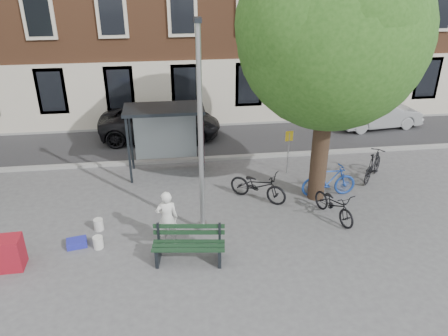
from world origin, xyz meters
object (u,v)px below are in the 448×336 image
object	(u,v)px
bike_b	(329,181)
notice_sign	(289,144)
bike_a	(258,185)
car_silver	(378,114)
painter	(167,218)
car_dark	(160,122)
bus_shelter	(175,124)
red_stand	(5,254)
bench	(189,246)
bike_c	(334,204)
bike_d	(373,165)
lamppost	(201,145)

from	to	relation	value
bike_b	notice_sign	distance (m)	2.20
bike_a	car_silver	size ratio (longest dim) A/B	0.50
painter	car_dark	xyz separation A→B (m)	(-0.19, 8.31, -0.10)
bike_b	car_dark	bearing A→B (deg)	41.72
bus_shelter	red_stand	xyz separation A→B (m)	(-4.67, -5.20, -1.47)
bench	car_dark	xyz separation A→B (m)	(-0.74, 9.15, 0.29)
bus_shelter	painter	xyz separation A→B (m)	(-0.43, -4.68, -1.07)
bike_c	bench	bearing A→B (deg)	-179.39
red_stand	bike_b	bearing A→B (deg)	15.27
bike_b	car_dark	distance (m)	8.40
bench	notice_sign	xyz separation A→B (m)	(4.01, 4.86, 0.73)
car_silver	notice_sign	bearing A→B (deg)	120.27
bike_d	lamppost	bearing A→B (deg)	63.00
bike_d	notice_sign	xyz separation A→B (m)	(-2.99, 0.88, 0.64)
car_silver	red_stand	xyz separation A→B (m)	(-14.38, -8.82, -0.22)
bike_a	bike_b	distance (m)	2.45
bike_b	painter	bearing A→B (deg)	110.39
bike_c	car_dark	bearing A→B (deg)	107.13
bus_shelter	bike_d	size ratio (longest dim) A/B	1.56
car_dark	notice_sign	size ratio (longest dim) A/B	3.16
bike_b	bike_d	xyz separation A→B (m)	(2.05, 1.01, -0.02)
car_dark	notice_sign	world-z (taller)	notice_sign
bike_a	bike_b	bearing A→B (deg)	-54.03
lamppost	bike_b	xyz separation A→B (m)	(4.45, 1.56, -2.21)
lamppost	car_silver	world-z (taller)	lamppost
bike_d	bench	bearing A→B (deg)	71.10
bike_b	red_stand	xyz separation A→B (m)	(-9.72, -2.65, -0.12)
bike_d	red_stand	world-z (taller)	bike_d
painter	bike_c	world-z (taller)	painter
lamppost	notice_sign	bearing A→B (deg)	44.46
bike_b	bike_d	bearing A→B (deg)	-64.60
red_stand	car_silver	bearing A→B (deg)	31.52
bike_d	notice_sign	bearing A→B (deg)	25.03
lamppost	car_silver	bearing A→B (deg)	40.29
lamppost	bike_c	world-z (taller)	lamppost
bike_b	bike_c	bearing A→B (deg)	166.26
bus_shelter	bike_a	distance (m)	3.87
painter	bike_d	distance (m)	8.17
bike_d	red_stand	size ratio (longest dim) A/B	2.04
lamppost	bike_d	distance (m)	7.34
bike_c	bike_a	bearing A→B (deg)	127.67
bus_shelter	bike_b	distance (m)	5.82
bus_shelter	car_dark	world-z (taller)	bus_shelter
bike_b	bike_c	size ratio (longest dim) A/B	1.02
bike_a	notice_sign	size ratio (longest dim) A/B	1.21
bench	bike_a	bearing A→B (deg)	57.82
bike_c	red_stand	size ratio (longest dim) A/B	2.06
car_dark	bus_shelter	bearing A→B (deg)	-168.31
car_silver	car_dark	bearing A→B (deg)	82.77
painter	car_dark	distance (m)	8.32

